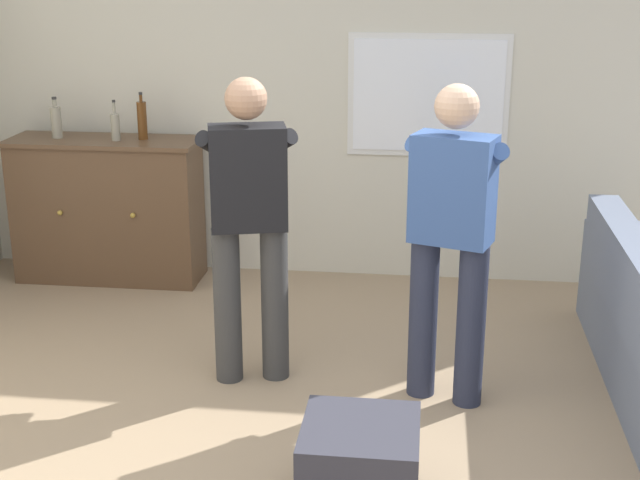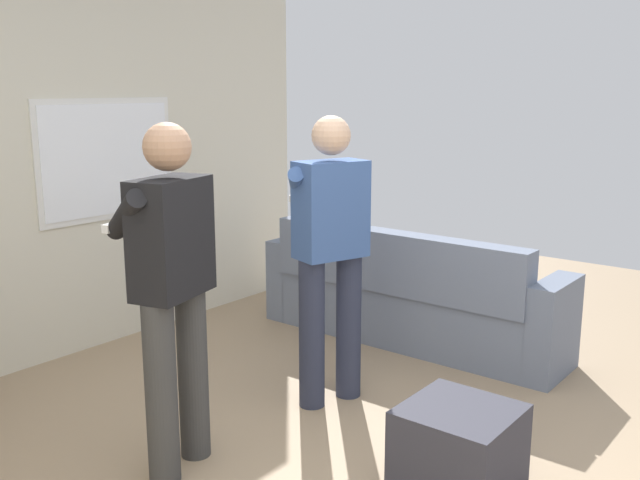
% 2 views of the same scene
% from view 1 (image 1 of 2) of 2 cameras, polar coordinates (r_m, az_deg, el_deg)
% --- Properties ---
extents(ground, '(10.40, 10.40, 0.00)m').
position_cam_1_polar(ground, '(4.33, -2.99, -13.82)').
color(ground, '#9E8466').
extents(wall_back_with_window, '(5.20, 0.15, 2.80)m').
position_cam_1_polar(wall_back_with_window, '(6.38, 1.10, 9.99)').
color(wall_back_with_window, beige).
rests_on(wall_back_with_window, ground).
extents(sideboard_cabinet, '(1.35, 0.49, 1.03)m').
position_cam_1_polar(sideboard_cabinet, '(6.58, -13.40, 1.91)').
color(sideboard_cabinet, brown).
rests_on(sideboard_cabinet, ground).
extents(bottle_wine_green, '(0.07, 0.07, 0.33)m').
position_cam_1_polar(bottle_wine_green, '(6.38, -11.32, 7.54)').
color(bottle_wine_green, '#593314').
rests_on(bottle_wine_green, sideboard_cabinet).
extents(bottle_liquor_amber, '(0.06, 0.06, 0.28)m').
position_cam_1_polar(bottle_liquor_amber, '(6.38, -12.96, 7.11)').
color(bottle_liquor_amber, gray).
rests_on(bottle_liquor_amber, sideboard_cabinet).
extents(bottle_spirits_clear, '(0.07, 0.07, 0.29)m').
position_cam_1_polar(bottle_spirits_clear, '(6.57, -16.53, 7.28)').
color(bottle_spirits_clear, gray).
rests_on(bottle_spirits_clear, sideboard_cabinet).
extents(ottoman, '(0.50, 0.50, 0.39)m').
position_cam_1_polar(ottoman, '(3.92, 2.57, -14.26)').
color(ottoman, '#33333D').
rests_on(ottoman, ground).
extents(person_standing_left, '(0.54, 0.51, 1.68)m').
position_cam_1_polar(person_standing_left, '(4.76, -4.58, 1.49)').
color(person_standing_left, '#383838').
rests_on(person_standing_left, ground).
extents(person_standing_right, '(0.53, 0.52, 1.68)m').
position_cam_1_polar(person_standing_right, '(4.56, 8.43, 0.61)').
color(person_standing_right, '#282D42').
rests_on(person_standing_right, ground).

